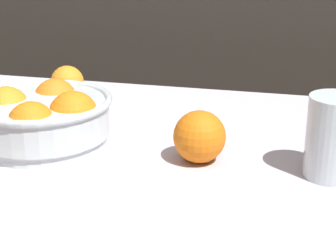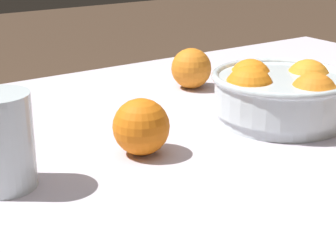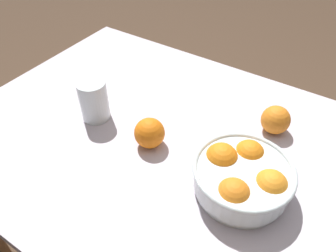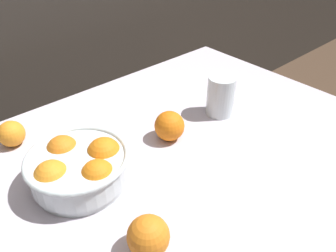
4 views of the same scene
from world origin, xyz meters
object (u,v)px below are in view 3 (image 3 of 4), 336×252
at_px(orange_loose_near_bowl, 150,133).
at_px(juice_glass, 94,102).
at_px(orange_loose_front, 276,120).
at_px(fruit_bowl, 242,177).

bearing_deg(orange_loose_near_bowl, juice_glass, -1.89).
bearing_deg(orange_loose_front, orange_loose_near_bowl, 41.81).
relative_size(juice_glass, orange_loose_front, 1.52).
bearing_deg(juice_glass, orange_loose_front, -153.73).
relative_size(fruit_bowl, orange_loose_front, 2.90).
distance_m(fruit_bowl, juice_glass, 0.47).
distance_m(fruit_bowl, orange_loose_front, 0.24).
bearing_deg(orange_loose_near_bowl, fruit_bowl, 178.19).
bearing_deg(juice_glass, fruit_bowl, 178.16).
relative_size(fruit_bowl, orange_loose_near_bowl, 2.84).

